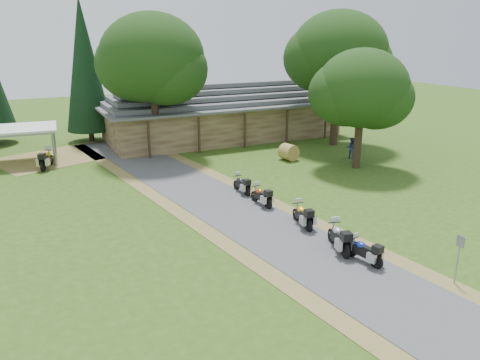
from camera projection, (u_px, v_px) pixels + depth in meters
name	position (u px, v px, depth m)	size (l,w,h in m)	color
ground	(324.00, 262.00, 19.36)	(120.00, 120.00, 0.00)	#2F4E16
driveway	(267.00, 229.00, 22.58)	(46.00, 46.00, 0.00)	#424245
lodge	(223.00, 110.00, 41.71)	(21.40, 9.40, 4.90)	brown
carport	(14.00, 146.00, 33.65)	(6.00, 4.00, 2.60)	silver
motorcycle_row_a	(364.00, 250.00, 19.14)	(1.66, 0.54, 1.14)	navy
motorcycle_row_b	(339.00, 236.00, 20.20)	(1.94, 0.63, 1.33)	#9B9CA2
motorcycle_row_c	(302.00, 214.00, 22.77)	(1.83, 0.60, 1.25)	gold
motorcycle_row_d	(261.00, 195.00, 25.57)	(1.73, 0.57, 1.19)	#B54715
motorcycle_row_e	(242.00, 184.00, 27.53)	(1.67, 0.55, 1.15)	black
motorcycle_carport_a	(46.00, 158.00, 32.56)	(2.07, 0.68, 1.42)	#C2B80A
person_a	(355.00, 148.00, 33.74)	(0.64, 0.46, 2.25)	navy
person_b	(351.00, 146.00, 35.10)	(0.53, 0.38, 1.87)	navy
hay_bale	(289.00, 152.00, 34.70)	(1.20, 1.20, 1.10)	olive
sign_post	(458.00, 260.00, 17.38)	(0.36, 0.06, 1.99)	gray
oak_lodge_left	(153.00, 77.00, 34.61)	(7.72, 7.72, 11.80)	#17340F
oak_lodge_right	(338.00, 71.00, 37.92)	(7.78, 7.78, 12.23)	#17340F
oak_driveway	(361.00, 104.00, 31.55)	(6.21, 6.21, 8.91)	#17340F
cedar_near	(85.00, 71.00, 39.12)	(3.85, 3.85, 12.00)	black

